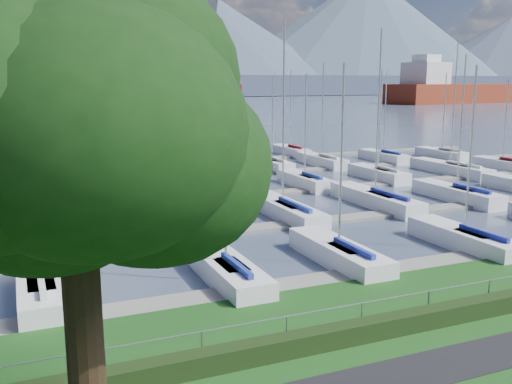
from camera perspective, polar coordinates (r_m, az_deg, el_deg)
path at (r=19.98m, az=17.88°, el=-16.25°), size 160.00×2.00×0.04m
water at (r=276.59m, az=-20.86°, el=8.45°), size 800.00×540.00×0.20m
hedge at (r=21.65m, az=13.34°, el=-12.81°), size 80.00×0.70×0.70m
fence at (r=21.62m, az=12.81°, el=-10.38°), size 80.00×0.04×0.04m
foothill at (r=346.39m, az=-21.47°, el=9.86°), size 900.00×80.00×12.00m
mountains at (r=422.92m, az=-21.21°, el=15.50°), size 1190.00×360.00×115.00m
docks at (r=44.82m, az=-7.05°, el=-0.87°), size 90.00×41.60×0.25m
tree at (r=10.26m, az=-18.68°, el=6.77°), size 7.51×8.38×12.30m
crane at (r=48.29m, az=-5.13°, el=6.69°), size 5.29×13.46×22.35m
cargo_ship_mid at (r=240.03m, az=-15.24°, el=9.42°), size 103.63×51.06×21.50m
cargo_ship_east at (r=263.10m, az=20.82°, el=9.22°), size 96.16×30.63×21.50m
sailboat_fleet at (r=45.81m, az=-10.71°, el=6.37°), size 75.25×50.57×13.71m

